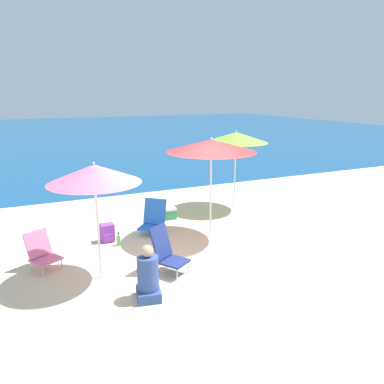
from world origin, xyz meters
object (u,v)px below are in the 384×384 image
object	(u,v)px
beach_chair_navy	(167,251)
beach_umbrella_lime	(236,137)
beach_umbrella_red	(211,146)
beach_umbrella_pink	(94,174)
beach_chair_blue	(153,218)
beach_chair_pink	(42,251)
person_seated_near	(148,277)
cooler_box	(167,213)
water_bottle	(119,240)
backpack_purple	(107,233)

from	to	relation	value
beach_chair_navy	beach_umbrella_lime	bearing A→B (deg)	9.45
beach_umbrella_red	beach_chair_navy	xyz separation A→B (m)	(-1.49, -1.21, -1.63)
beach_umbrella_pink	beach_chair_blue	size ratio (longest dim) A/B	2.61
beach_umbrella_pink	beach_chair_pink	bearing A→B (deg)	138.42
beach_chair_navy	person_seated_near	size ratio (longest dim) A/B	0.95
beach_chair_pink	person_seated_near	xyz separation A→B (m)	(1.43, -1.78, 0.02)
beach_umbrella_pink	cooler_box	bearing A→B (deg)	48.52
beach_umbrella_lime	person_seated_near	xyz separation A→B (m)	(-3.66, -3.58, -1.59)
beach_umbrella_lime	cooler_box	world-z (taller)	beach_umbrella_lime
person_seated_near	water_bottle	bearing A→B (deg)	99.55
beach_chair_pink	backpack_purple	distance (m)	1.57
backpack_purple	beach_umbrella_red	bearing A→B (deg)	-17.15
beach_chair_navy	cooler_box	xyz separation A→B (m)	(1.04, 2.71, -0.25)
beach_chair_blue	water_bottle	world-z (taller)	beach_chair_blue
beach_chair_pink	backpack_purple	bearing A→B (deg)	1.10
beach_chair_blue	beach_chair_navy	xyz separation A→B (m)	(-0.41, -1.91, 0.05)
beach_umbrella_lime	beach_chair_navy	xyz separation A→B (m)	(-3.09, -2.87, -1.55)
cooler_box	beach_umbrella_pink	bearing A→B (deg)	-131.48
person_seated_near	water_bottle	size ratio (longest dim) A/B	3.06
beach_chair_navy	water_bottle	size ratio (longest dim) A/B	2.89
person_seated_near	cooler_box	xyz separation A→B (m)	(1.62, 3.43, -0.21)
person_seated_near	beach_umbrella_red	bearing A→B (deg)	54.51
beach_chair_pink	backpack_purple	world-z (taller)	beach_chair_pink
beach_chair_blue	beach_chair_pink	bearing A→B (deg)	-119.41
beach_chair_blue	beach_chair_pink	distance (m)	2.55
beach_chair_blue	beach_chair_pink	world-z (taller)	beach_chair_blue
person_seated_near	water_bottle	distance (m)	2.26
beach_umbrella_lime	beach_chair_navy	distance (m)	4.49
beach_umbrella_red	backpack_purple	bearing A→B (deg)	162.85
beach_chair_navy	beach_chair_pink	distance (m)	2.27
beach_umbrella_pink	water_bottle	world-z (taller)	beach_umbrella_pink
beach_umbrella_pink	backpack_purple	bearing A→B (deg)	73.98
beach_chair_blue	water_bottle	bearing A→B (deg)	-116.13
beach_umbrella_pink	backpack_purple	size ratio (longest dim) A/B	5.25
beach_umbrella_red	backpack_purple	xyz separation A→B (m)	(-2.14, 0.66, -1.84)
beach_umbrella_pink	water_bottle	xyz separation A→B (m)	(0.62, 1.26, -1.72)
beach_chair_pink	water_bottle	world-z (taller)	beach_chair_pink
beach_chair_navy	backpack_purple	size ratio (longest dim) A/B	2.16
backpack_purple	beach_umbrella_pink	bearing A→B (deg)	-106.02
beach_umbrella_pink	beach_chair_navy	bearing A→B (deg)	-14.09
beach_umbrella_lime	beach_chair_navy	world-z (taller)	beach_umbrella_lime
beach_umbrella_lime	person_seated_near	bearing A→B (deg)	-135.60
beach_umbrella_red	beach_umbrella_lime	bearing A→B (deg)	46.17
beach_chair_navy	beach_chair_pink	xyz separation A→B (m)	(-2.00, 1.07, -0.06)
beach_umbrella_pink	cooler_box	xyz separation A→B (m)	(2.15, 2.44, -1.69)
beach_chair_navy	beach_chair_blue	bearing A→B (deg)	44.47
beach_umbrella_pink	beach_umbrella_red	distance (m)	2.77
beach_chair_navy	backpack_purple	bearing A→B (deg)	75.78
beach_umbrella_red	person_seated_near	size ratio (longest dim) A/B	2.49
beach_chair_blue	beach_chair_navy	world-z (taller)	beach_chair_navy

